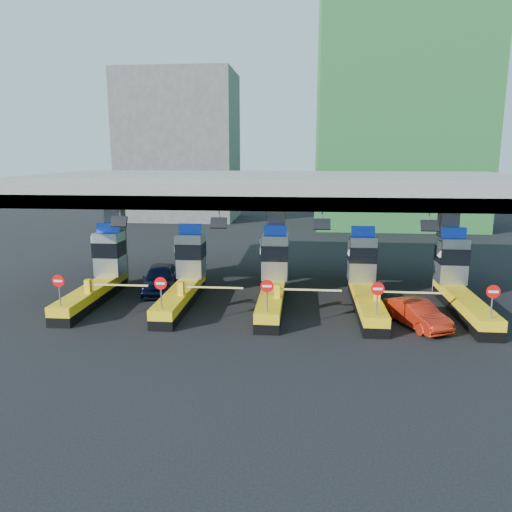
{
  "coord_description": "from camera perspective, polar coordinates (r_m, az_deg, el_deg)",
  "views": [
    {
      "loc": [
        1.6,
        -26.69,
        8.23
      ],
      "look_at": [
        -0.95,
        0.0,
        2.69
      ],
      "focal_mm": 35.0,
      "sensor_mm": 36.0,
      "label": 1
    }
  ],
  "objects": [
    {
      "name": "bg_building_scaffold",
      "position": [
        59.88,
        16.13,
        16.77
      ],
      "size": [
        18.0,
        12.0,
        28.0
      ],
      "primitive_type": "cube",
      "color": "#1E5926",
      "rests_on": "ground"
    },
    {
      "name": "toll_lane_center",
      "position": [
        27.87,
        2.0,
        -2.52
      ],
      "size": [
        4.43,
        8.0,
        4.16
      ],
      "color": "black",
      "rests_on": "ground"
    },
    {
      "name": "van",
      "position": [
        30.68,
        -10.86,
        -2.5
      ],
      "size": [
        2.82,
        5.13,
        1.65
      ],
      "primitive_type": "imported",
      "rotation": [
        0.0,
        0.0,
        0.19
      ],
      "color": "black",
      "rests_on": "ground"
    },
    {
      "name": "ground",
      "position": [
        27.98,
        1.94,
        -5.44
      ],
      "size": [
        120.0,
        120.0,
        0.0
      ],
      "primitive_type": "plane",
      "color": "black",
      "rests_on": "ground"
    },
    {
      "name": "toll_lane_far_right",
      "position": [
        29.06,
        22.11,
        -2.8
      ],
      "size": [
        4.43,
        8.0,
        4.16
      ],
      "color": "black",
      "rests_on": "ground"
    },
    {
      "name": "toll_lane_right",
      "position": [
        28.03,
        12.27,
        -2.7
      ],
      "size": [
        4.43,
        8.0,
        4.16
      ],
      "color": "black",
      "rests_on": "ground"
    },
    {
      "name": "red_car",
      "position": [
        25.4,
        17.88,
        -6.28
      ],
      "size": [
        2.87,
        4.12,
        1.29
      ],
      "primitive_type": "imported",
      "rotation": [
        0.0,
        0.0,
        0.43
      ],
      "color": "#A01C0C",
      "rests_on": "ground"
    },
    {
      "name": "toll_lane_far_left",
      "position": [
        30.14,
        -17.35,
        -1.97
      ],
      "size": [
        4.43,
        8.0,
        4.16
      ],
      "color": "black",
      "rests_on": "ground"
    },
    {
      "name": "toll_lane_left",
      "position": [
        28.59,
        -8.06,
        -2.26
      ],
      "size": [
        4.43,
        8.0,
        4.16
      ],
      "color": "black",
      "rests_on": "ground"
    },
    {
      "name": "bg_building_concrete",
      "position": [
        64.61,
        -8.72,
        12.23
      ],
      "size": [
        14.0,
        10.0,
        18.0
      ],
      "primitive_type": "cube",
      "color": "#4C4C49",
      "rests_on": "ground"
    },
    {
      "name": "toll_canopy",
      "position": [
        29.68,
        2.37,
        7.62
      ],
      "size": [
        28.0,
        12.09,
        7.0
      ],
      "color": "slate",
      "rests_on": "ground"
    }
  ]
}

